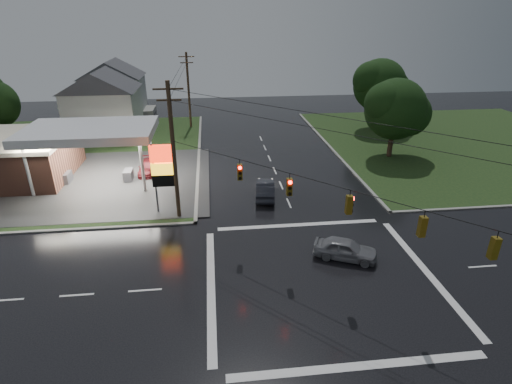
{
  "coord_description": "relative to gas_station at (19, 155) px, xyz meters",
  "views": [
    {
      "loc": [
        -6.51,
        -20.3,
        15.43
      ],
      "look_at": [
        -3.38,
        7.1,
        3.0
      ],
      "focal_mm": 28.0,
      "sensor_mm": 36.0,
      "label": 1
    }
  ],
  "objects": [
    {
      "name": "house_near",
      "position": [
        4.73,
        16.3,
        1.86
      ],
      "size": [
        11.05,
        8.48,
        8.6
      ],
      "color": "silver",
      "rests_on": "ground"
    },
    {
      "name": "pylon_sign",
      "position": [
        15.18,
        -9.2,
        1.46
      ],
      "size": [
        2.0,
        0.35,
        6.0
      ],
      "color": "#59595E",
      "rests_on": "ground"
    },
    {
      "name": "grass_nw",
      "position": [
        -0.32,
        6.3,
        -2.51
      ],
      "size": [
        36.0,
        36.0,
        0.08
      ],
      "primitive_type": "cube",
      "color": "#183216",
      "rests_on": "ground"
    },
    {
      "name": "utility_pole_n",
      "position": [
        16.18,
        18.3,
        2.92
      ],
      "size": [
        2.2,
        0.32,
        10.5
      ],
      "color": "#382619",
      "rests_on": "ground"
    },
    {
      "name": "tree_ne_far",
      "position": [
        42.83,
        14.29,
        3.63
      ],
      "size": [
        8.46,
        7.2,
        9.8
      ],
      "color": "black",
      "rests_on": "ground"
    },
    {
      "name": "house_far",
      "position": [
        3.73,
        28.3,
        1.86
      ],
      "size": [
        11.05,
        8.48,
        8.6
      ],
      "color": "silver",
      "rests_on": "ground"
    },
    {
      "name": "traffic_signals",
      "position": [
        25.69,
        -19.72,
        3.93
      ],
      "size": [
        26.87,
        26.87,
        1.47
      ],
      "color": "black",
      "rests_on": "ground"
    },
    {
      "name": "car_north",
      "position": [
        23.78,
        -7.12,
        -1.77
      ],
      "size": [
        2.29,
        4.89,
        1.55
      ],
      "primitive_type": "imported",
      "rotation": [
        0.0,
        0.0,
        3.0
      ],
      "color": "black",
      "rests_on": "ground"
    },
    {
      "name": "grass_ne",
      "position": [
        51.68,
        6.3,
        -2.51
      ],
      "size": [
        36.0,
        36.0,
        0.08
      ],
      "primitive_type": "cube",
      "color": "#183216",
      "rests_on": "ground"
    },
    {
      "name": "gas_station",
      "position": [
        0.0,
        0.0,
        0.0
      ],
      "size": [
        26.2,
        18.0,
        5.6
      ],
      "color": "#2D2D2D",
      "rests_on": "ground"
    },
    {
      "name": "utility_pole_nw",
      "position": [
        16.18,
        -10.2,
        3.17
      ],
      "size": [
        2.2,
        0.32,
        11.0
      ],
      "color": "#382619",
      "rests_on": "ground"
    },
    {
      "name": "car_pump",
      "position": [
        12.35,
        0.21,
        -1.9
      ],
      "size": [
        1.97,
        4.53,
        1.3
      ],
      "primitive_type": "imported",
      "rotation": [
        0.0,
        0.0,
        0.04
      ],
      "color": "#581417",
      "rests_on": "ground"
    },
    {
      "name": "car_crossing",
      "position": [
        27.85,
        -17.67,
        -1.82
      ],
      "size": [
        4.61,
        3.3,
        1.46
      ],
      "primitive_type": "imported",
      "rotation": [
        0.0,
        0.0,
        1.16
      ],
      "color": "gray",
      "rests_on": "ground"
    },
    {
      "name": "tree_ne_near",
      "position": [
        39.82,
        2.29,
        3.01
      ],
      "size": [
        7.99,
        6.8,
        8.98
      ],
      "color": "black",
      "rests_on": "ground"
    },
    {
      "name": "ground",
      "position": [
        25.68,
        -19.7,
        -2.55
      ],
      "size": [
        120.0,
        120.0,
        0.0
      ],
      "primitive_type": "plane",
      "color": "black",
      "rests_on": "ground"
    }
  ]
}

